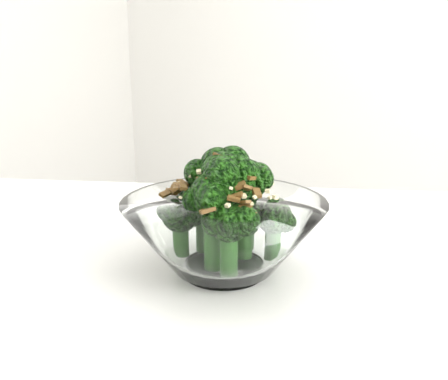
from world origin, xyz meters
The scene contains 1 object.
broccoli_dish centered at (-0.16, -0.07, 0.80)m, with size 0.19×0.19×0.12m.
Camera 1 is at (0.06, -0.45, 0.95)m, focal length 40.00 mm.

